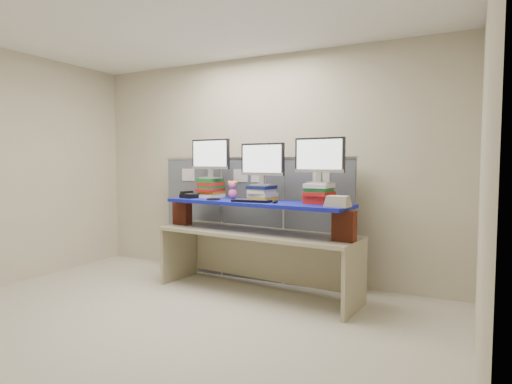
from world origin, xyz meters
The scene contains 18 objects.
room centered at (0.00, 0.00, 1.40)m, with size 5.00×4.00×2.80m.
cubicle_partition centered at (0.00, 1.78, 0.77)m, with size 2.60×0.06×1.53m.
desk centered at (0.32, 1.26, 0.56)m, with size 2.37×0.89×0.70m.
brick_pier_left centered at (-0.72, 1.31, 0.85)m, with size 0.22×0.12×0.30m, color maroon.
brick_pier_right centered at (1.35, 1.11, 0.85)m, with size 0.22×0.12×0.30m, color maroon.
blue_board centered at (0.32, 1.26, 1.02)m, with size 2.14×0.54×0.04m, color #0D0C97.
book_stack_left centered at (-0.39, 1.45, 1.15)m, with size 0.27×0.31×0.23m.
book_stack_center centered at (0.34, 1.38, 1.12)m, with size 0.28×0.32×0.17m.
book_stack_right centered at (1.03, 1.31, 1.15)m, with size 0.29×0.35×0.21m.
monitor_left centered at (-0.39, 1.45, 1.54)m, with size 0.54×0.17×0.47m.
monitor_center centered at (0.34, 1.38, 1.47)m, with size 0.54×0.17×0.47m.
monitor_right centered at (1.03, 1.31, 1.52)m, with size 0.54×0.17×0.47m.
keyboard centered at (0.33, 1.14, 1.05)m, with size 0.44×0.17×0.03m.
mouse centered at (0.61, 1.13, 1.05)m, with size 0.05×0.10×0.03m, color black.
desk_phone centered at (-0.58, 1.27, 1.07)m, with size 0.22×0.21×0.08m.
headset centered at (-0.18, 1.18, 1.05)m, with size 0.16×0.16×0.02m, color black.
plush_toy centered at (-0.07, 1.42, 1.15)m, with size 0.12×0.09×0.21m.
binder_stack centered at (1.30, 1.07, 1.09)m, with size 0.23×0.19×0.11m.
Camera 1 is at (2.46, -2.91, 1.47)m, focal length 30.00 mm.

